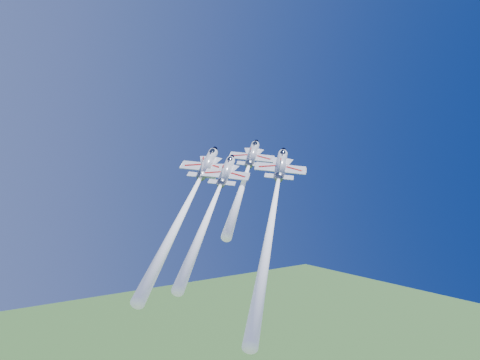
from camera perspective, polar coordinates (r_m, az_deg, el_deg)
jet_lead at (r=103.30m, az=0.58°, el=0.37°), size 23.78×26.44×27.92m
jet_left at (r=92.38m, az=-5.42°, el=-2.11°), size 28.63×32.11×36.95m
jet_right at (r=88.90m, az=3.56°, el=-3.30°), size 31.75×35.87×43.92m
jet_slot at (r=89.42m, az=-2.87°, el=-2.48°), size 24.68×27.61×31.02m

